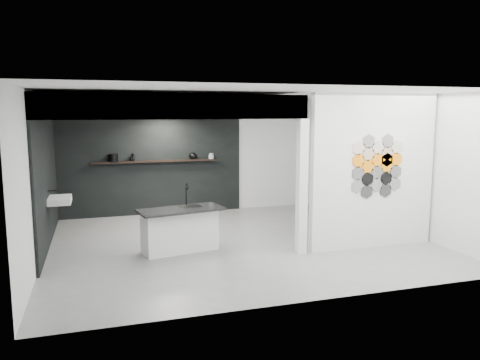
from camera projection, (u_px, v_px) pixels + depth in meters
name	position (u px, v px, depth m)	size (l,w,h in m)	color
floor	(240.00, 242.00, 8.96)	(7.00, 6.00, 0.01)	slate
partition_panel	(373.00, 171.00, 8.47)	(2.45, 0.15, 2.80)	silver
bay_clad_back	(152.00, 166.00, 11.22)	(4.40, 0.04, 2.35)	black
bay_clad_left	(46.00, 182.00, 8.72)	(0.04, 4.00, 2.35)	black
bulkhead	(161.00, 108.00, 9.16)	(4.40, 4.00, 0.40)	silver
corner_column	(302.00, 187.00, 8.09)	(0.16, 0.16, 2.35)	silver
fascia_beam	(178.00, 106.00, 7.34)	(4.40, 0.16, 0.40)	silver
wall_basin	(60.00, 200.00, 8.65)	(0.40, 0.60, 0.12)	silver
display_shelf	(156.00, 161.00, 11.13)	(3.00, 0.15, 0.04)	black
kitchen_island	(180.00, 229.00, 8.31)	(1.58, 0.92, 1.19)	silver
stockpot	(113.00, 158.00, 10.83)	(0.22, 0.22, 0.18)	black
kettle	(193.00, 156.00, 11.38)	(0.20, 0.20, 0.17)	black
glass_bowl	(211.00, 157.00, 11.52)	(0.13, 0.13, 0.09)	gray
glass_vase	(211.00, 156.00, 11.51)	(0.10, 0.10, 0.14)	gray
bottle_dark	(133.00, 157.00, 10.96)	(0.07, 0.07, 0.18)	black
utensil_cup	(131.00, 159.00, 10.95)	(0.07, 0.07, 0.09)	black
hex_tile_cluster	(378.00, 166.00, 8.38)	(1.04, 0.02, 1.16)	silver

